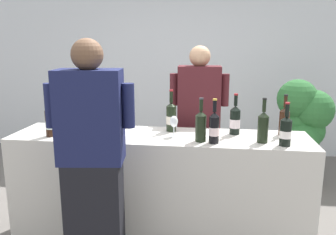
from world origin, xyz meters
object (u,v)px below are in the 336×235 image
at_px(wine_bottle_7, 286,131).
at_px(person_server, 198,134).
at_px(wine_bottle_9, 113,117).
at_px(wine_bottle_2, 214,127).
at_px(wine_bottle_1, 50,121).
at_px(wine_bottle_0, 284,120).
at_px(person_guest, 93,173).
at_px(wine_bottle_5, 92,114).
at_px(potted_shrub, 304,121).
at_px(wine_glass, 174,123).
at_px(wine_bottle_6, 201,125).
at_px(wine_bottle_8, 235,120).
at_px(wine_bottle_4, 171,117).
at_px(wine_bottle_3, 263,126).

bearing_deg(wine_bottle_7, person_server, 132.43).
xyz_separation_m(wine_bottle_9, person_server, (0.72, 0.45, -0.25)).
bearing_deg(wine_bottle_2, wine_bottle_1, 179.16).
xyz_separation_m(wine_bottle_0, person_guest, (-1.36, -0.76, -0.23)).
bearing_deg(wine_bottle_5, person_guest, -70.66).
bearing_deg(potted_shrub, wine_glass, -133.49).
distance_m(wine_bottle_6, potted_shrub, 1.97).
xyz_separation_m(wine_bottle_5, wine_bottle_8, (1.23, -0.04, -0.01)).
xyz_separation_m(wine_bottle_6, person_guest, (-0.69, -0.49, -0.23)).
distance_m(wine_bottle_4, wine_bottle_8, 0.53).
relative_size(wine_bottle_4, wine_bottle_8, 1.05).
xyz_separation_m(wine_bottle_4, wine_bottle_8, (0.53, -0.03, -0.01)).
distance_m(wine_bottle_5, wine_bottle_9, 0.21).
height_order(wine_bottle_4, wine_glass, wine_bottle_4).
relative_size(wine_bottle_2, wine_bottle_5, 1.03).
relative_size(wine_bottle_2, wine_bottle_8, 1.00).
distance_m(wine_bottle_5, wine_bottle_8, 1.23).
relative_size(wine_bottle_2, person_guest, 0.20).
bearing_deg(wine_glass, wine_bottle_7, -9.73).
distance_m(wine_bottle_1, wine_bottle_6, 1.21).
height_order(wine_bottle_5, person_server, person_server).
xyz_separation_m(wine_bottle_3, person_server, (-0.51, 0.67, -0.26)).
bearing_deg(wine_bottle_7, wine_bottle_6, 177.01).
bearing_deg(potted_shrub, wine_bottle_8, -124.06).
height_order(wine_bottle_0, wine_bottle_4, wine_bottle_4).
bearing_deg(wine_bottle_2, wine_bottle_4, 139.18).
height_order(wine_bottle_8, wine_glass, wine_bottle_8).
bearing_deg(wine_bottle_4, wine_bottle_8, -3.03).
distance_m(wine_bottle_4, person_server, 0.54).
height_order(wine_bottle_7, wine_bottle_9, wine_bottle_7).
distance_m(wine_bottle_9, potted_shrub, 2.35).
height_order(wine_bottle_1, wine_bottle_5, wine_bottle_1).
height_order(wine_bottle_3, wine_bottle_4, wine_bottle_4).
bearing_deg(person_server, wine_bottle_0, -30.59).
bearing_deg(wine_bottle_3, wine_bottle_6, -176.51).
bearing_deg(wine_bottle_9, wine_bottle_6, -17.72).
xyz_separation_m(person_server, potted_shrub, (1.20, 0.87, -0.03)).
height_order(wine_bottle_6, wine_bottle_9, wine_bottle_6).
distance_m(wine_bottle_1, wine_bottle_4, 0.99).
relative_size(wine_bottle_4, wine_glass, 2.10).
height_order(wine_bottle_4, wine_bottle_7, wine_bottle_4).
height_order(wine_bottle_6, person_guest, person_guest).
bearing_deg(wine_bottle_0, wine_bottle_6, -157.70).
xyz_separation_m(wine_bottle_1, person_guest, (0.52, -0.47, -0.23)).
xyz_separation_m(person_guest, potted_shrub, (1.85, 2.05, -0.06)).
height_order(wine_bottle_2, potted_shrub, wine_bottle_2).
xyz_separation_m(wine_bottle_1, potted_shrub, (2.36, 1.58, -0.29)).
bearing_deg(wine_bottle_0, wine_bottle_5, 179.27).
bearing_deg(wine_bottle_7, wine_bottle_9, 168.70).
distance_m(wine_bottle_3, wine_bottle_4, 0.77).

